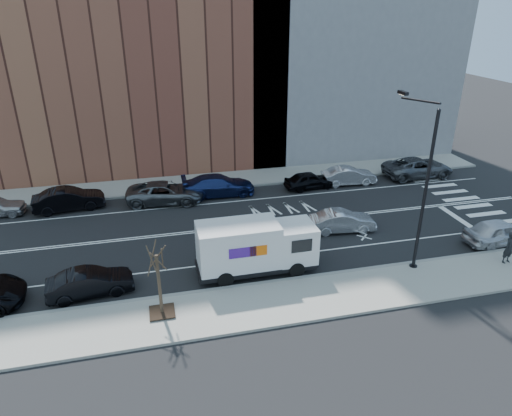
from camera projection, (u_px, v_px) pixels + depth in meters
name	position (u px, v px, depth m)	size (l,w,h in m)	color
ground	(261.00, 225.00, 30.83)	(120.00, 120.00, 0.00)	black
sidewalk_near	(304.00, 299.00, 23.00)	(44.00, 3.60, 0.15)	gray
sidewalk_far	(236.00, 179.00, 38.59)	(44.00, 3.60, 0.15)	gray
curb_near	(293.00, 279.00, 24.59)	(44.00, 0.25, 0.17)	gray
curb_far	(240.00, 186.00, 36.99)	(44.00, 0.25, 0.17)	gray
crosswalk	(467.00, 202.00, 34.25)	(3.00, 14.00, 0.01)	white
road_markings	(261.00, 225.00, 30.82)	(40.00, 8.60, 0.01)	white
bldg_brick	(124.00, 38.00, 38.40)	(26.00, 10.00, 22.00)	brown
bldg_concrete	(347.00, 11.00, 41.86)	(20.00, 10.00, 26.00)	slate
streetlight	(421.00, 181.00, 24.11)	(0.44, 4.02, 9.34)	black
street_tree	(160.00, 290.00, 21.29)	(1.20, 1.20, 3.75)	black
fedex_van	(255.00, 247.00, 24.84)	(6.61, 2.39, 3.01)	black
far_parked_b	(69.00, 199.00, 32.77)	(1.71, 4.91, 1.62)	black
far_parked_c	(165.00, 193.00, 33.96)	(2.60, 5.64, 1.57)	#56595F
far_parked_d	(218.00, 185.00, 35.26)	(2.28, 5.60, 1.62)	navy
far_parked_e	(309.00, 180.00, 36.60)	(1.63, 4.04, 1.38)	black
far_parked_f	(349.00, 176.00, 37.41)	(1.55, 4.44, 1.46)	silver
far_parked_g	(418.00, 167.00, 39.01)	(2.75, 5.96, 1.66)	#515459
driving_sedan	(342.00, 221.00, 29.74)	(1.48, 4.25, 1.40)	silver
near_parked_rear_a	(90.00, 283.00, 23.20)	(1.48, 4.25, 1.40)	black
near_parked_front	(500.00, 232.00, 28.16)	(1.85, 4.60, 1.57)	silver
pedestrian	(509.00, 248.00, 25.72)	(0.69, 0.45, 1.90)	black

